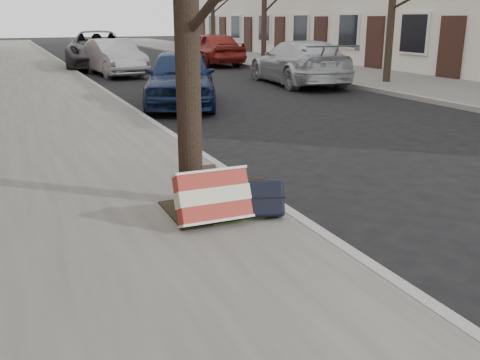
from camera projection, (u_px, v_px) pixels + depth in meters
name	position (u px, v px, depth m)	size (l,w,h in m)	color
ground	(441.00, 231.00, 5.28)	(120.00, 120.00, 0.00)	black
near_sidewalk	(7.00, 82.00, 16.98)	(5.00, 70.00, 0.12)	slate
far_sidewalk	(317.00, 69.00, 21.40)	(4.00, 70.00, 0.12)	slate
dirt_patch	(209.00, 209.00, 5.52)	(0.85, 0.85, 0.01)	black
suitcase_red	(213.00, 197.00, 5.09)	(0.69, 0.19, 0.50)	maroon
suitcase_navy	(258.00, 198.00, 5.26)	(0.51, 0.16, 0.37)	black
car_near_front	(181.00, 77.00, 12.69)	(1.58, 3.94, 1.34)	#132144
car_near_mid	(114.00, 57.00, 19.44)	(1.37, 3.93, 1.30)	#A3A5AB
car_near_back	(98.00, 49.00, 22.40)	(2.52, 5.47, 1.52)	#3D3D42
car_far_front	(299.00, 63.00, 16.77)	(1.92, 4.71, 1.37)	#B1B5B9
car_far_back	(211.00, 49.00, 23.65)	(1.72, 4.28, 1.46)	maroon
tree_far_b	(264.00, 9.00, 23.72)	(0.24, 0.24, 4.59)	black
tree_far_c	(213.00, 1.00, 29.19)	(0.23, 0.23, 5.58)	black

